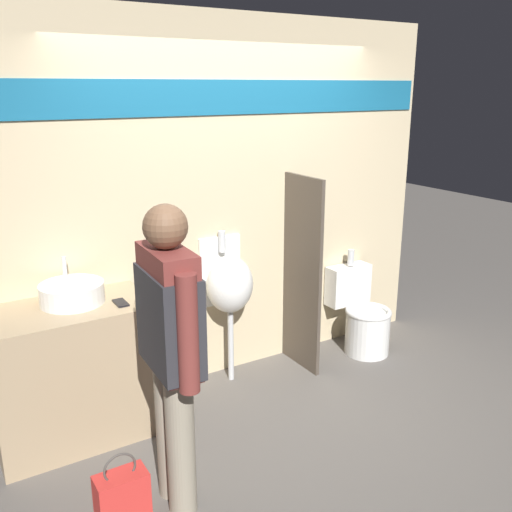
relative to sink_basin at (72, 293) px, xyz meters
name	(u,v)px	position (x,y,z in m)	size (l,w,h in m)	color
ground_plane	(268,399)	(1.24, -0.34, -0.96)	(16.00, 16.00, 0.00)	#5B5651
display_wall	(226,202)	(1.24, 0.26, 0.40)	(3.68, 0.07, 2.70)	beige
sink_counter	(74,373)	(-0.05, -0.06, -0.51)	(1.00, 0.58, 0.90)	tan
sink_basin	(72,293)	(0.00, 0.00, 0.00)	(0.40, 0.40, 0.27)	white
cell_phone	(121,303)	(0.25, -0.17, -0.06)	(0.07, 0.14, 0.01)	black
divider_near_counter	(302,274)	(1.77, -0.01, -0.18)	(0.03, 0.48, 1.55)	#4C4238
urinal_near_counter	(229,284)	(1.16, 0.08, -0.18)	(0.36, 0.32, 1.17)	silver
toilet	(362,317)	(2.38, -0.06, -0.66)	(0.40, 0.55, 0.86)	white
person_in_vest	(171,340)	(0.24, -0.97, 0.01)	(0.23, 0.58, 1.67)	gray
shopping_bag	(123,502)	(-0.08, -1.03, -0.79)	(0.26, 0.14, 0.46)	red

